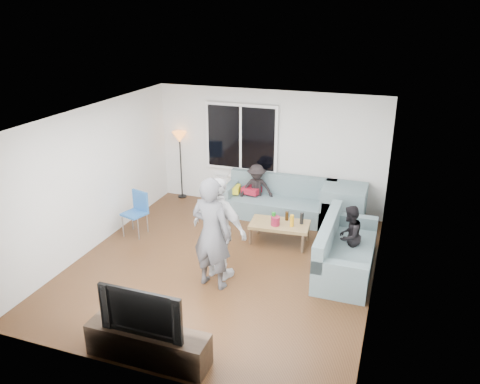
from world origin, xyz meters
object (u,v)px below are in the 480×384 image
at_px(sofa_right_section, 347,247).
at_px(side_chair, 134,214).
at_px(floor_lamp, 181,165).
at_px(player_left, 211,233).
at_px(player_right, 219,230).
at_px(sofa_back_section, 278,198).
at_px(spectator_back, 256,189).
at_px(coffee_table, 279,233).
at_px(spectator_right, 349,236).
at_px(television, 145,308).
at_px(tv_console, 148,344).

distance_m(sofa_right_section, side_chair, 4.07).
xyz_separation_m(floor_lamp, player_left, (2.12, -3.25, 0.14)).
bearing_deg(player_left, player_right, -86.55).
bearing_deg(sofa_back_section, side_chair, -144.43).
bearing_deg(side_chair, spectator_back, 59.05).
bearing_deg(floor_lamp, spectator_back, -9.40).
distance_m(coffee_table, spectator_right, 1.42).
bearing_deg(coffee_table, sofa_back_section, 106.21).
distance_m(coffee_table, floor_lamp, 3.18).
bearing_deg(spectator_right, player_right, -41.29).
relative_size(floor_lamp, spectator_back, 1.41).
height_order(coffee_table, player_right, player_right).
bearing_deg(player_right, player_left, 99.65).
bearing_deg(coffee_table, player_left, -109.73).
relative_size(coffee_table, spectator_back, 1.00).
bearing_deg(player_left, sofa_right_section, -139.66).
height_order(sofa_back_section, player_right, player_right).
relative_size(side_chair, floor_lamp, 0.55).
bearing_deg(player_right, side_chair, -7.63).
bearing_deg(sofa_back_section, sofa_right_section, -46.26).
distance_m(side_chair, floor_lamp, 2.11).
bearing_deg(coffee_table, floor_lamp, 151.72).
distance_m(player_right, spectator_right, 2.24).
bearing_deg(sofa_back_section, floor_lamp, 171.80).
height_order(floor_lamp, television, floor_lamp).
distance_m(sofa_right_section, spectator_right, 0.22).
xyz_separation_m(floor_lamp, television, (2.01, -5.12, -0.02)).
xyz_separation_m(sofa_back_section, television, (-0.41, -4.77, 0.33)).
bearing_deg(player_left, television, 95.88).
height_order(floor_lamp, tv_console, floor_lamp).
bearing_deg(television, spectator_right, 57.46).
distance_m(spectator_back, television, 4.81).
relative_size(player_left, spectator_back, 1.66).
relative_size(player_right, tv_console, 1.08).
bearing_deg(player_left, side_chair, -19.87).
height_order(coffee_table, player_left, player_left).
xyz_separation_m(coffee_table, player_left, (-0.64, -1.77, 0.72)).
bearing_deg(player_right, sofa_back_section, -80.73).
distance_m(sofa_back_section, tv_console, 4.79).
height_order(player_right, spectator_right, player_right).
bearing_deg(sofa_right_section, side_chair, 90.16).
bearing_deg(spectator_back, side_chair, -156.09).
xyz_separation_m(spectator_back, tv_console, (0.08, -4.80, -0.33)).
relative_size(sofa_back_section, sofa_right_section, 1.15).
height_order(player_right, television, player_right).
distance_m(floor_lamp, spectator_right, 4.49).
distance_m(sofa_back_section, player_right, 2.69).
relative_size(sofa_right_section, coffee_table, 1.82).
distance_m(sofa_back_section, television, 4.80).
bearing_deg(spectator_right, side_chair, -68.29).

